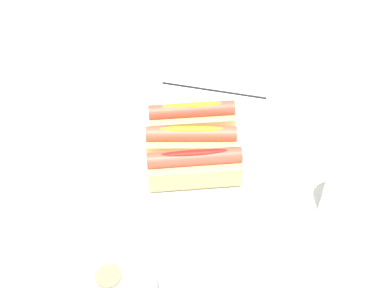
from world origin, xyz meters
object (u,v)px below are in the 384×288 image
hotdog_back (192,141)px  chopstick_near (214,90)px  serving_bowl (192,157)px  hotdog_side (192,166)px  water_glass (345,197)px  hotdog_front (192,118)px

hotdog_back → chopstick_near: bearing=-84.4°
serving_bowl → chopstick_near: (0.02, -0.20, -0.01)m
hotdog_side → chopstick_near: (0.04, -0.25, -0.06)m
chopstick_near → water_glass: bearing=135.8°
hotdog_side → serving_bowl: bearing=-71.1°
serving_bowl → water_glass: bearing=174.7°
hotdog_front → hotdog_side: bearing=108.9°
hotdog_back → chopstick_near: size_ratio=0.72×
hotdog_front → chopstick_near: 0.16m
hotdog_side → water_glass: bearing=-173.4°
hotdog_side → hotdog_front: bearing=-71.1°
serving_bowl → hotdog_back: bearing=-172.9°
water_glass → hotdog_side: bearing=6.6°
hotdog_back → hotdog_side: (-0.02, 0.05, 0.00)m
hotdog_front → hotdog_side: size_ratio=1.00×
serving_bowl → hotdog_back: 0.04m
hotdog_front → hotdog_side: (-0.04, 0.10, 0.00)m
serving_bowl → water_glass: 0.26m
serving_bowl → chopstick_near: 0.20m
hotdog_back → hotdog_side: 0.06m
water_glass → chopstick_near: size_ratio=0.41×
hotdog_front → hotdog_back: same height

